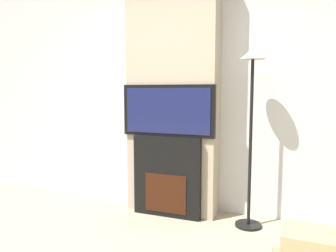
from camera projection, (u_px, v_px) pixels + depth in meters
name	position (u px, v px, depth m)	size (l,w,h in m)	color
wall_back	(179.00, 87.00, 3.62)	(6.00, 0.06, 2.70)	silver
chimney_breast	(173.00, 86.00, 3.45)	(0.96, 0.30, 2.70)	tan
fireplace	(168.00, 176.00, 3.41)	(0.72, 0.15, 0.84)	black
television	(168.00, 111.00, 3.34)	(0.98, 0.07, 0.53)	black
floor_lamp	(252.00, 101.00, 3.03)	(0.25, 0.25, 1.69)	black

